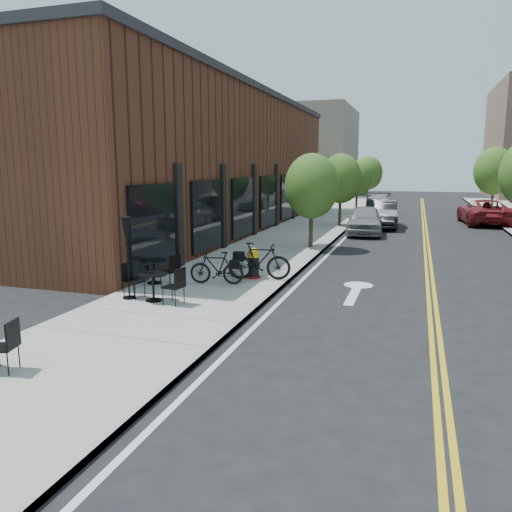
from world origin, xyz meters
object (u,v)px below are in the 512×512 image
(parked_car_far, at_px, (484,212))
(bicycle_left, at_px, (217,268))
(patio_umbrella, at_px, (127,240))
(bicycle_right, at_px, (259,261))
(parked_car_c, at_px, (378,204))
(parked_car_a, at_px, (365,220))
(parked_car_b, at_px, (381,213))
(fire_hydrant, at_px, (254,263))
(bistro_set_b, at_px, (153,283))
(bistro_set_c, at_px, (154,268))

(parked_car_far, bearing_deg, bicycle_left, 59.85)
(bicycle_left, bearing_deg, patio_umbrella, -45.07)
(bicycle_right, relative_size, parked_car_c, 0.41)
(bicycle_left, distance_m, bicycle_right, 1.34)
(parked_car_a, xyz_separation_m, parked_car_c, (-0.24, 12.30, -0.07))
(parked_car_b, bearing_deg, bicycle_right, -104.36)
(parked_car_b, bearing_deg, parked_car_c, 89.77)
(parked_car_a, height_order, parked_car_far, parked_car_far)
(fire_hydrant, xyz_separation_m, bicycle_right, (0.23, -0.16, 0.11))
(fire_hydrant, xyz_separation_m, parked_car_far, (8.36, 18.21, 0.17))
(bistro_set_b, bearing_deg, bicycle_right, 69.67)
(bistro_set_c, height_order, parked_car_a, parked_car_a)
(bistro_set_b, bearing_deg, parked_car_a, 86.33)
(fire_hydrant, relative_size, bicycle_right, 0.51)
(bicycle_left, bearing_deg, parked_car_far, 145.03)
(bistro_set_c, bearing_deg, fire_hydrant, 48.37)
(parked_car_b, bearing_deg, patio_umbrella, -110.45)
(bicycle_right, distance_m, parked_car_c, 24.19)
(parked_car_a, bearing_deg, parked_car_c, 86.66)
(bistro_set_b, relative_size, parked_car_c, 0.38)
(parked_car_a, distance_m, parked_car_b, 3.26)
(fire_hydrant, distance_m, parked_car_c, 24.05)
(bicycle_right, distance_m, parked_car_a, 11.98)
(patio_umbrella, bearing_deg, bicycle_left, 54.60)
(fire_hydrant, xyz_separation_m, bistro_set_b, (-1.56, -3.21, 0.01))
(fire_hydrant, bearing_deg, parked_car_c, 67.98)
(bistro_set_c, bearing_deg, bicycle_right, 43.59)
(bistro_set_b, distance_m, parked_car_a, 15.33)
(bicycle_right, bearing_deg, parked_car_c, -16.98)
(fire_hydrant, xyz_separation_m, bicycle_left, (-0.75, -1.06, 0.02))
(bistro_set_b, relative_size, patio_umbrella, 0.83)
(bicycle_left, xyz_separation_m, bicycle_right, (0.98, 0.90, 0.09))
(parked_car_b, distance_m, parked_car_far, 6.62)
(patio_umbrella, bearing_deg, bicycle_right, 50.53)
(bistro_set_c, distance_m, patio_umbrella, 1.95)
(patio_umbrella, distance_m, parked_car_b, 18.74)
(parked_car_a, distance_m, parked_car_far, 9.06)
(bistro_set_b, relative_size, parked_car_b, 0.36)
(parked_car_b, bearing_deg, parked_car_a, -105.26)
(fire_hydrant, height_order, bicycle_left, fire_hydrant)
(parked_car_b, bearing_deg, parked_car_far, 24.92)
(patio_umbrella, height_order, parked_car_c, patio_umbrella)
(patio_umbrella, xyz_separation_m, parked_car_b, (4.90, 18.07, -0.82))
(parked_car_a, bearing_deg, bistro_set_c, -113.42)
(bicycle_right, height_order, parked_car_c, parked_car_c)
(parked_car_c, bearing_deg, bistro_set_b, -102.44)
(parked_car_a, bearing_deg, patio_umbrella, -110.71)
(fire_hydrant, xyz_separation_m, patio_umbrella, (-2.27, -3.19, 1.04))
(fire_hydrant, distance_m, patio_umbrella, 4.05)
(parked_car_b, xyz_separation_m, parked_car_c, (-0.80, 9.09, -0.13))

